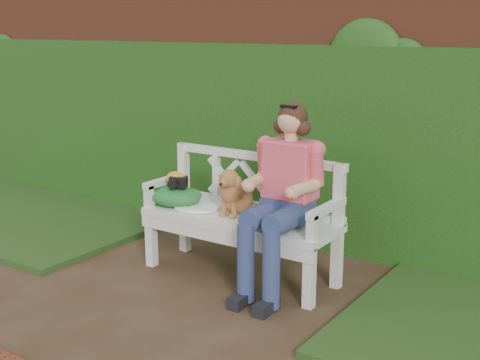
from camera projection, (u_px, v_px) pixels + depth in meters
The scene contains 11 objects.
ground at pixel (160, 307), 4.34m from camera, with size 60.00×60.00×0.00m, color #382413.
brick_wall at pixel (300, 114), 5.61m from camera, with size 10.00×0.30×2.20m, color brown.
ivy_hedge at pixel (287, 146), 5.49m from camera, with size 10.00×0.18×1.70m, color #2C6418.
grass_left at pixel (36, 214), 6.36m from camera, with size 2.60×2.00×0.05m, color black.
garden_bench at pixel (240, 246), 4.82m from camera, with size 1.58×0.60×0.48m, color white, non-canonical shape.
seated_woman at pixel (287, 202), 4.49m from camera, with size 0.55×0.73×1.30m, color #F44363, non-canonical shape.
dog at pixel (236, 190), 4.75m from camera, with size 0.24×0.33×0.36m, color brown, non-canonical shape.
tennis_racket at pixel (193, 206), 4.95m from camera, with size 0.71×0.30×0.03m, color white, non-canonical shape.
green_bag at pixel (174, 195), 5.03m from camera, with size 0.45×0.35×0.15m, color #1F6E2E, non-canonical shape.
camera_item at pixel (178, 182), 4.96m from camera, with size 0.13×0.10×0.08m, color black.
baseball_glove at pixel (176, 178), 5.01m from camera, with size 0.18×0.13×0.11m, color orange.
Camera 1 is at (2.69, -3.03, 1.86)m, focal length 48.00 mm.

